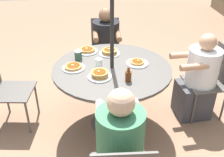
# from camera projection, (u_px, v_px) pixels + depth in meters

# --- Properties ---
(ground_plane) EXTENTS (12.00, 12.00, 0.00)m
(ground_plane) POSITION_uv_depth(u_px,v_px,m) (112.00, 123.00, 3.14)
(ground_plane) COLOR #8C664C
(patio_table) EXTENTS (1.26, 1.26, 0.75)m
(patio_table) POSITION_uv_depth(u_px,v_px,m) (112.00, 76.00, 2.82)
(patio_table) COLOR #4C4742
(patio_table) RESTS_ON ground
(umbrella_pole) EXTENTS (0.04, 0.04, 2.42)m
(umbrella_pole) POSITION_uv_depth(u_px,v_px,m) (112.00, 25.00, 2.53)
(umbrella_pole) COLOR black
(umbrella_pole) RESTS_ON ground
(patio_chair_north) EXTENTS (0.49, 0.49, 0.87)m
(patio_chair_north) POSITION_uv_depth(u_px,v_px,m) (212.00, 78.00, 3.07)
(patio_chair_north) COLOR #514C47
(patio_chair_north) RESTS_ON ground
(diner_north) EXTENTS (0.42, 0.55, 1.05)m
(diner_north) POSITION_uv_depth(u_px,v_px,m) (198.00, 81.00, 3.06)
(diner_north) COLOR #3D3D42
(diner_north) RESTS_ON ground
(patio_chair_east) EXTENTS (0.45, 0.45, 0.87)m
(patio_chair_east) POSITION_uv_depth(u_px,v_px,m) (106.00, 44.00, 3.92)
(patio_chair_east) COLOR #514C47
(patio_chair_east) RESTS_ON ground
(diner_east) EXTENTS (0.56, 0.38, 1.09)m
(diner_east) POSITION_uv_depth(u_px,v_px,m) (106.00, 50.00, 3.77)
(diner_east) COLOR beige
(diner_east) RESTS_ON ground
(patio_chair_south) EXTENTS (0.46, 0.46, 0.87)m
(patio_chair_south) POSITION_uv_depth(u_px,v_px,m) (4.00, 86.00, 2.90)
(patio_chair_south) COLOR #514C47
(patio_chair_south) RESTS_ON ground
(diner_west) EXTENTS (0.49, 0.35, 1.15)m
(diner_west) POSITION_uv_depth(u_px,v_px,m) (119.00, 157.00, 1.99)
(diner_west) COLOR gray
(diner_west) RESTS_ON ground
(pancake_plate_a) EXTENTS (0.24, 0.24, 0.05)m
(pancake_plate_a) POSITION_uv_depth(u_px,v_px,m) (137.00, 63.00, 2.82)
(pancake_plate_a) COLOR white
(pancake_plate_a) RESTS_ON patio_table
(pancake_plate_b) EXTENTS (0.24, 0.24, 0.05)m
(pancake_plate_b) POSITION_uv_depth(u_px,v_px,m) (74.00, 67.00, 2.73)
(pancake_plate_b) COLOR white
(pancake_plate_b) RESTS_ON patio_table
(pancake_plate_c) EXTENTS (0.24, 0.24, 0.07)m
(pancake_plate_c) POSITION_uv_depth(u_px,v_px,m) (100.00, 75.00, 2.56)
(pancake_plate_c) COLOR white
(pancake_plate_c) RESTS_ON patio_table
(pancake_plate_d) EXTENTS (0.24, 0.24, 0.05)m
(pancake_plate_d) POSITION_uv_depth(u_px,v_px,m) (87.00, 50.00, 3.08)
(pancake_plate_d) COLOR white
(pancake_plate_d) RESTS_ON patio_table
(pancake_plate_e) EXTENTS (0.24, 0.24, 0.07)m
(pancake_plate_e) POSITION_uv_depth(u_px,v_px,m) (109.00, 52.00, 3.03)
(pancake_plate_e) COLOR white
(pancake_plate_e) RESTS_ON patio_table
(syrup_bottle) EXTENTS (0.08, 0.06, 0.15)m
(syrup_bottle) POSITION_uv_depth(u_px,v_px,m) (128.00, 76.00, 2.49)
(syrup_bottle) COLOR #602D0F
(syrup_bottle) RESTS_ON patio_table
(coffee_cup) EXTENTS (0.08, 0.08, 0.10)m
(coffee_cup) POSITION_uv_depth(u_px,v_px,m) (78.00, 55.00, 2.90)
(coffee_cup) COLOR #33513D
(coffee_cup) RESTS_ON patio_table
(drinking_glass_a) EXTENTS (0.07, 0.07, 0.12)m
(drinking_glass_a) POSITION_uv_depth(u_px,v_px,m) (99.00, 64.00, 2.70)
(drinking_glass_a) COLOR silver
(drinking_glass_a) RESTS_ON patio_table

